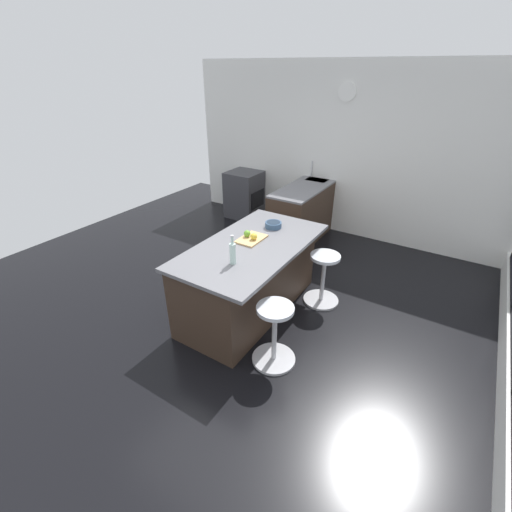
% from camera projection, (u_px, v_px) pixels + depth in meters
% --- Properties ---
extents(ground_plane, '(7.74, 7.74, 0.00)m').
position_uv_depth(ground_plane, '(238.00, 311.00, 4.27)').
color(ground_plane, black).
extents(interior_partition_left, '(0.15, 5.51, 2.75)m').
position_uv_depth(interior_partition_left, '(338.00, 152.00, 5.82)').
color(interior_partition_left, silver).
rests_on(interior_partition_left, ground_plane).
extents(sink_cabinet, '(2.11, 0.60, 1.19)m').
position_uv_depth(sink_cabinet, '(311.00, 207.00, 6.13)').
color(sink_cabinet, '#38281E').
rests_on(sink_cabinet, ground_plane).
extents(oven_range, '(0.60, 0.61, 0.88)m').
position_uv_depth(oven_range, '(244.00, 194.00, 6.80)').
color(oven_range, '#38383D').
rests_on(oven_range, ground_plane).
extents(kitchen_island, '(1.91, 1.03, 0.89)m').
position_uv_depth(kitchen_island, '(249.00, 277.00, 4.13)').
color(kitchen_island, '#38281E').
rests_on(kitchen_island, ground_plane).
extents(stool_by_window, '(0.44, 0.44, 0.66)m').
position_uv_depth(stool_by_window, '(323.00, 280.00, 4.31)').
color(stool_by_window, '#B7B7BC').
rests_on(stool_by_window, ground_plane).
extents(stool_middle, '(0.44, 0.44, 0.66)m').
position_uv_depth(stool_middle, '(274.00, 336.00, 3.42)').
color(stool_middle, '#B7B7BC').
rests_on(stool_middle, ground_plane).
extents(cutting_board, '(0.36, 0.24, 0.02)m').
position_uv_depth(cutting_board, '(251.00, 239.00, 3.99)').
color(cutting_board, tan).
rests_on(cutting_board, kitchen_island).
extents(apple_yellow, '(0.08, 0.08, 0.08)m').
position_uv_depth(apple_yellow, '(254.00, 237.00, 3.93)').
color(apple_yellow, gold).
rests_on(apple_yellow, cutting_board).
extents(apple_green, '(0.08, 0.08, 0.08)m').
position_uv_depth(apple_green, '(247.00, 234.00, 4.00)').
color(apple_green, '#609E2D').
rests_on(apple_green, cutting_board).
extents(water_bottle, '(0.06, 0.06, 0.31)m').
position_uv_depth(water_bottle, '(233.00, 253.00, 3.46)').
color(water_bottle, silver).
rests_on(water_bottle, kitchen_island).
extents(fruit_bowl, '(0.20, 0.20, 0.07)m').
position_uv_depth(fruit_bowl, '(273.00, 224.00, 4.28)').
color(fruit_bowl, '#334C6B').
rests_on(fruit_bowl, kitchen_island).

